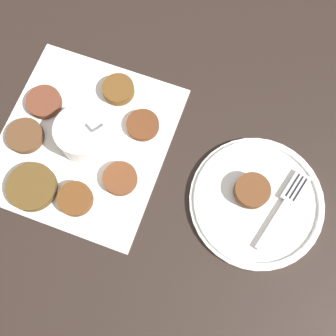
% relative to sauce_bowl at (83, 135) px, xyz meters
% --- Properties ---
extents(ground_plane, '(4.00, 4.00, 0.00)m').
position_rel_sauce_bowl_xyz_m(ground_plane, '(-0.02, 0.01, -0.03)').
color(ground_plane, black).
extents(napkin, '(0.34, 0.32, 0.00)m').
position_rel_sauce_bowl_xyz_m(napkin, '(-0.00, 0.00, -0.03)').
color(napkin, white).
rests_on(napkin, ground_plane).
extents(sauce_bowl, '(0.10, 0.10, 0.11)m').
position_rel_sauce_bowl_xyz_m(sauce_bowl, '(0.00, 0.00, 0.00)').
color(sauce_bowl, white).
rests_on(sauce_bowl, napkin).
extents(fritter_0, '(0.06, 0.06, 0.02)m').
position_rel_sauce_bowl_xyz_m(fritter_0, '(-0.05, -0.08, -0.02)').
color(fritter_0, brown).
rests_on(fritter_0, napkin).
extents(fritter_1, '(0.06, 0.06, 0.01)m').
position_rel_sauce_bowl_xyz_m(fritter_1, '(0.05, 0.10, -0.02)').
color(fritter_1, brown).
rests_on(fritter_1, napkin).
extents(fritter_2, '(0.09, 0.09, 0.02)m').
position_rel_sauce_bowl_xyz_m(fritter_2, '(-0.11, 0.06, -0.02)').
color(fritter_2, brown).
rests_on(fritter_2, napkin).
extents(fritter_3, '(0.06, 0.06, 0.02)m').
position_rel_sauce_bowl_xyz_m(fritter_3, '(-0.11, -0.02, -0.02)').
color(fritter_3, brown).
rests_on(fritter_3, napkin).
extents(fritter_4, '(0.06, 0.06, 0.02)m').
position_rel_sauce_bowl_xyz_m(fritter_4, '(0.11, -0.03, -0.02)').
color(fritter_4, brown).
rests_on(fritter_4, napkin).
extents(fritter_5, '(0.06, 0.06, 0.01)m').
position_rel_sauce_bowl_xyz_m(fritter_5, '(0.05, -0.09, -0.02)').
color(fritter_5, brown).
rests_on(fritter_5, napkin).
extents(fritter_6, '(0.07, 0.07, 0.01)m').
position_rel_sauce_bowl_xyz_m(fritter_6, '(-0.02, 0.10, -0.02)').
color(fritter_6, brown).
rests_on(fritter_6, napkin).
extents(serving_plate, '(0.23, 0.23, 0.02)m').
position_rel_sauce_bowl_xyz_m(serving_plate, '(-0.03, -0.32, -0.02)').
color(serving_plate, white).
rests_on(serving_plate, ground_plane).
extents(fritter_on_plate, '(0.06, 0.06, 0.02)m').
position_rel_sauce_bowl_xyz_m(fritter_on_plate, '(-0.02, -0.30, -0.00)').
color(fritter_on_plate, brown).
rests_on(fritter_on_plate, serving_plate).
extents(fork, '(0.15, 0.07, 0.00)m').
position_rel_sauce_bowl_xyz_m(fork, '(-0.02, -0.37, -0.01)').
color(fork, silver).
rests_on(fork, serving_plate).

